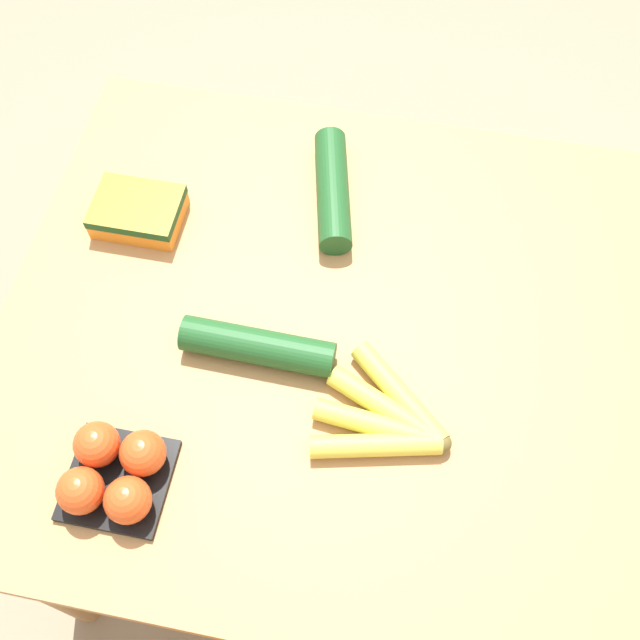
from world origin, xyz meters
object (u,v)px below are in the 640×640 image
Objects in this scene: cucumber_near at (333,189)px; cucumber_far at (258,346)px; tomato_pack at (113,473)px; carrot_bag at (138,211)px; banana_bunch at (386,419)px.

cucumber_far is (0.06, 0.31, 0.00)m from cucumber_near.
tomato_pack reaches higher than cucumber_near.
tomato_pack is at bearing 69.55° from cucumber_near.
cucumber_far reaches higher than carrot_bag.
banana_bunch is 0.42m from cucumber_near.
banana_bunch is 0.87× the size of cucumber_far.
banana_bunch is 0.85× the size of cucumber_near.
tomato_pack reaches higher than carrot_bag.
banana_bunch is at bearing 148.58° from carrot_bag.
cucumber_near reaches higher than carrot_bag.
banana_bunch is 0.39m from tomato_pack.
tomato_pack is 0.45m from carrot_bag.
cucumber_far reaches higher than banana_bunch.
cucumber_far is at bearing 140.64° from carrot_bag.
carrot_bag is 0.33m from cucumber_far.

